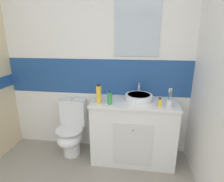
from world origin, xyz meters
The scene contains 8 objects.
wall_back_tiled centered at (0.01, 2.45, 1.26)m, with size 3.20×0.20×2.50m.
vanity_cabinet centered at (0.54, 2.15, 0.43)m, with size 1.10×0.52×0.85m.
sink_basin centered at (0.60, 2.20, 0.90)m, with size 0.35×0.40×0.19m.
toilet centered at (-0.33, 2.16, 0.37)m, with size 0.37×0.50×0.80m.
toothbrush_cup centered at (0.95, 2.01, 0.91)m, with size 0.06×0.06×0.23m.
soap_dispenser centered at (0.25, 2.02, 0.92)m, with size 0.06×0.06×0.18m.
shampoo_bottle_tall centered at (0.11, 2.03, 0.96)m, with size 0.06×0.06×0.24m.
perfume_flask_small centered at (0.85, 2.01, 0.90)m, with size 0.04×0.03×0.11m.
Camera 1 is at (0.56, -0.05, 1.65)m, focal length 29.02 mm.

